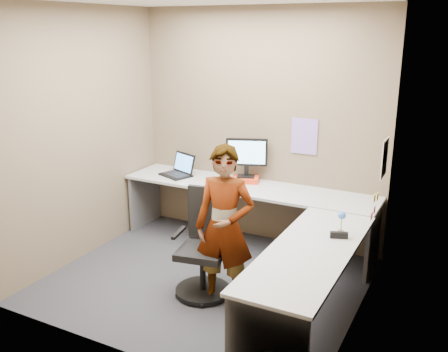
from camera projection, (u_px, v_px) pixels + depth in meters
The scene contains 20 objects.
ground at pixel (205, 280), 5.05m from camera, with size 3.00×3.00×0.00m, color #242429.
wall_back at pixel (259, 127), 5.77m from camera, with size 3.00×3.00×0.00m, color brown.
wall_right at pixel (366, 171), 4.00m from camera, with size 2.70×2.70×0.00m, color brown.
wall_left at pixel (82, 136), 5.32m from camera, with size 2.70×2.70×0.00m, color brown.
desk at pixel (261, 221), 5.01m from camera, with size 2.98×2.58×0.73m.
paper_ream at pixel (246, 179), 5.81m from camera, with size 0.30×0.22×0.06m, color red.
monitor at pixel (247, 154), 5.74m from camera, with size 0.46×0.22×0.45m.
laptop at pixel (179, 170), 6.07m from camera, with size 0.45×0.41×0.26m.
trackball_mouse at pixel (237, 184), 5.64m from camera, with size 0.12×0.08×0.07m.
origami at pixel (219, 186), 5.57m from camera, with size 0.10×0.10×0.06m, color white.
stapler at pixel (339, 235), 4.25m from camera, with size 0.15×0.04×0.06m, color black.
flower at pixel (342, 219), 4.29m from camera, with size 0.07×0.07×0.22m.
calendar_purple at pixel (304, 136), 5.53m from camera, with size 0.30×0.01×0.40m, color #846BB7.
calendar_white at pixel (385, 158), 4.80m from camera, with size 0.01×0.28×0.38m, color white.
sticky_note_a at pixel (374, 198), 4.58m from camera, with size 0.01×0.07×0.07m, color #F2E059.
sticky_note_b at pixel (374, 210), 4.66m from camera, with size 0.01×0.07×0.07m, color pink.
sticky_note_c at pixel (371, 216), 4.57m from camera, with size 0.01×0.07×0.07m, color pink.
sticky_note_d at pixel (377, 197), 4.72m from camera, with size 0.01×0.07×0.07m, color #F2E059.
office_chair at pixel (205, 252), 4.73m from camera, with size 0.55×0.53×1.00m.
person at pixel (225, 227), 4.45m from camera, with size 0.54×0.36×1.49m, color #999399.
Camera 1 is at (2.26, -3.94, 2.45)m, focal length 40.00 mm.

